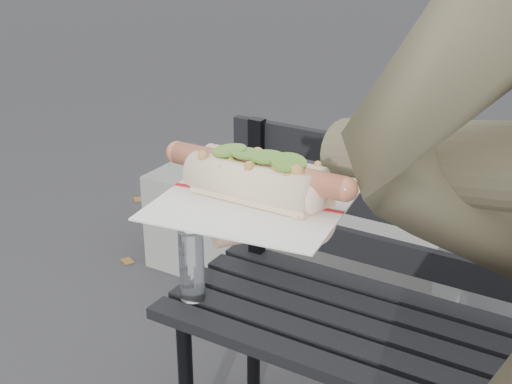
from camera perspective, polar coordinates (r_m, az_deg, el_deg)
park_bench at (r=1.74m, az=16.86°, el=-10.10°), size 1.50×0.44×0.88m
concrete_block at (r=2.77m, az=3.27°, el=-3.70°), size 1.20×0.40×0.40m
held_hotdog at (r=0.72m, az=16.53°, el=1.21°), size 0.63×0.32×0.20m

